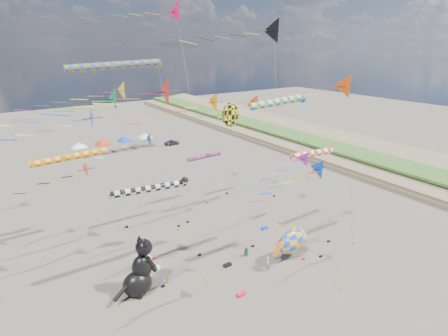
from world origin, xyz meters
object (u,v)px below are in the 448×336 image
person_adult (267,264)px  child_blue (247,252)px  child_green (246,253)px  fish_inflatable (292,241)px  parked_car (172,142)px  cat_inflatable (139,266)px

person_adult → child_blue: 3.50m
child_green → person_adult: bearing=-84.9°
fish_inflatable → child_blue: size_ratio=5.63×
person_adult → child_green: person_adult is taller
child_green → child_blue: child_green is taller
fish_inflatable → parked_car: fish_inflatable is taller
child_blue → parked_car: 49.63m
cat_inflatable → fish_inflatable: (16.27, -4.13, -0.69)m
cat_inflatable → person_adult: size_ratio=3.48×
child_green → child_blue: 0.30m
fish_inflatable → person_adult: 3.94m
fish_inflatable → child_green: 5.40m
cat_inflatable → child_blue: (12.51, -0.84, -2.43)m
parked_car → cat_inflatable: bearing=151.5°
cat_inflatable → parked_car: cat_inflatable is taller
person_adult → parked_car: person_adult is taller
child_green → child_blue: size_ratio=1.07×
person_adult → parked_car: bearing=30.6°
cat_inflatable → parked_car: size_ratio=1.57×
child_green → child_blue: bearing=23.8°
child_blue → parked_car: size_ratio=0.27×
child_blue → fish_inflatable: bearing=-78.8°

